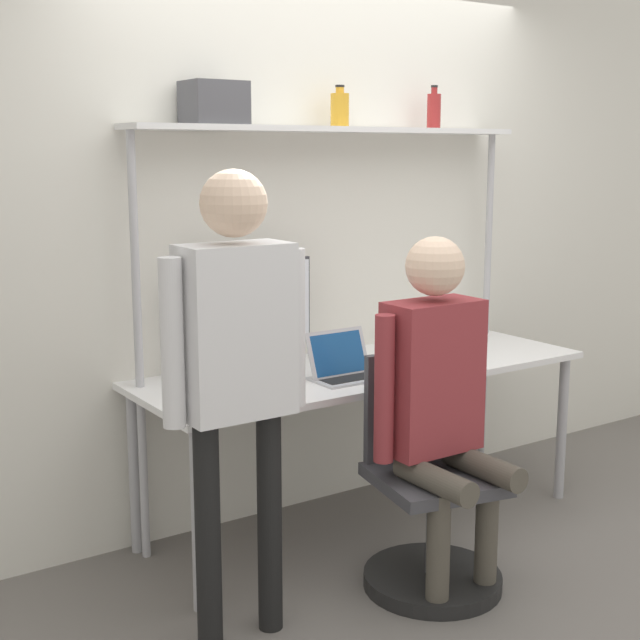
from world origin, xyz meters
name	(u,v)px	position (x,y,z in m)	size (l,w,h in m)	color
ground_plane	(416,552)	(0.00, 0.00, 0.00)	(12.00, 12.00, 0.00)	slate
wall_back	(317,233)	(0.00, 0.79, 1.35)	(8.00, 0.06, 2.70)	silver
desk	(364,380)	(0.00, 0.39, 0.70)	(2.15, 0.74, 0.77)	white
shelf_unit	(335,187)	(0.00, 0.63, 1.58)	(2.04, 0.23, 1.85)	white
monitor	(249,309)	(-0.47, 0.63, 1.04)	(0.64, 0.17, 0.50)	#333338
laptop	(342,365)	(-0.21, 0.27, 0.82)	(0.30, 0.21, 0.21)	#BCBCC1
cell_phone	(395,374)	(0.01, 0.18, 0.77)	(0.07, 0.15, 0.01)	silver
office_chair	(429,516)	(-0.14, -0.24, 0.29)	(0.56, 0.56, 0.93)	black
person_seated	(438,386)	(-0.15, -0.28, 0.84)	(0.55, 0.47, 1.42)	#4C473D
person_standing	(236,349)	(-0.98, -0.18, 1.08)	(0.55, 0.23, 1.68)	black
bottle_amber	(340,109)	(0.02, 0.63, 1.93)	(0.09, 0.09, 0.19)	gold
bottle_red	(434,110)	(0.59, 0.63, 1.94)	(0.07, 0.07, 0.21)	maroon
storage_box	(214,103)	(-0.62, 0.63, 1.94)	(0.25, 0.20, 0.18)	#4C4C51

